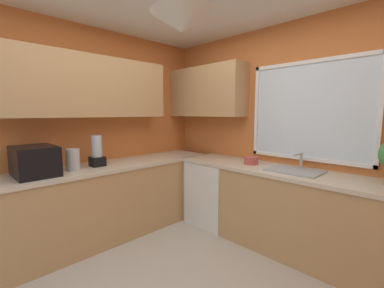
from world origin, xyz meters
name	(u,v)px	position (x,y,z in m)	size (l,w,h in m)	color
room_shell	(189,89)	(-0.36, 0.41, 1.72)	(3.66, 3.47, 2.60)	#D17238
counter_run_left	(99,203)	(-1.46, 0.00, 0.44)	(0.65, 3.08, 0.89)	tan
counter_run_back	(288,210)	(0.21, 1.37, 0.44)	(2.75, 0.65, 0.89)	tan
dishwasher	(215,192)	(-0.80, 1.34, 0.42)	(0.60, 0.60, 0.84)	white
microwave	(35,161)	(-1.46, -0.63, 1.03)	(0.48, 0.36, 0.29)	black
kettle	(73,159)	(-1.44, -0.28, 1.00)	(0.14, 0.14, 0.23)	#B7B7BC
sink_assembly	(295,170)	(0.26, 1.37, 0.90)	(0.53, 0.40, 0.19)	#9EA0A5
bowl	(251,160)	(-0.27, 1.37, 0.93)	(0.16, 0.16, 0.09)	#B74C42
blender_appliance	(97,152)	(-1.46, 0.00, 1.05)	(0.15, 0.15, 0.36)	black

